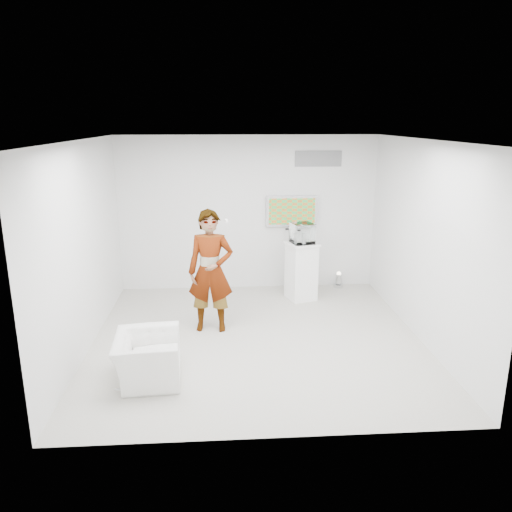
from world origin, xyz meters
name	(u,v)px	position (x,y,z in m)	size (l,w,h in m)	color
room	(257,245)	(0.00, 0.00, 1.50)	(5.01, 5.01, 3.00)	#B4B1A5
tv	(292,211)	(0.85, 2.45, 1.55)	(1.00, 0.08, 0.60)	#BABABF
logo_decal	(318,159)	(1.35, 2.49, 2.55)	(0.90, 0.02, 0.30)	slate
person	(211,271)	(-0.70, 0.43, 0.98)	(0.71, 0.47, 1.95)	silver
armchair	(148,358)	(-1.50, -1.15, 0.30)	(0.93, 0.82, 0.61)	silver
pedestal	(301,271)	(0.95, 1.74, 0.54)	(0.52, 0.52, 1.08)	white
floor_uplight	(339,280)	(1.82, 2.34, 0.15)	(0.20, 0.20, 0.31)	silver
vitrine	(302,233)	(0.95, 1.74, 1.26)	(0.37, 0.37, 0.37)	white
console	(302,238)	(0.95, 1.74, 1.18)	(0.05, 0.14, 0.20)	white
wii_remote	(226,221)	(-0.44, 0.56, 1.76)	(0.04, 0.14, 0.04)	white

